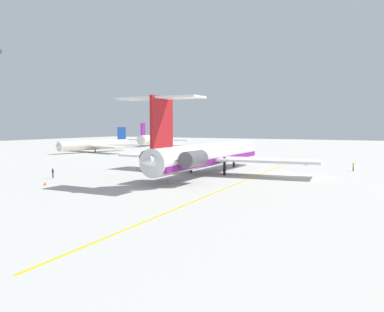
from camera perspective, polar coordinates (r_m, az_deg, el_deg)
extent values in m
plane|color=#B7B5AD|center=(76.12, 12.66, -2.72)|extent=(385.05, 385.05, 0.00)
cylinder|color=white|center=(77.28, 2.64, 0.24)|extent=(41.53, 4.63, 4.43)
cone|color=white|center=(96.52, 7.73, 1.03)|extent=(4.63, 4.27, 4.25)
cone|color=white|center=(59.03, -5.72, -0.69)|extent=(6.48, 3.79, 3.76)
cube|color=#7A197F|center=(77.35, 2.63, -0.50)|extent=(40.61, 4.71, 0.97)
cube|color=white|center=(83.49, -4.27, 0.01)|extent=(8.72, 19.05, 0.44)
cube|color=white|center=(74.26, 11.00, -0.61)|extent=(8.89, 19.09, 0.44)
cylinder|color=#515156|center=(66.37, -5.29, -0.18)|extent=(5.55, 2.59, 2.57)
cube|color=white|center=(65.96, -4.72, -0.20)|extent=(3.33, 1.43, 0.53)
cylinder|color=#515156|center=(62.86, 0.21, -0.42)|extent=(5.55, 2.59, 2.57)
cube|color=white|center=(63.21, -0.41, -0.39)|extent=(3.33, 1.43, 0.53)
cube|color=#B2191E|center=(61.14, -4.35, 4.88)|extent=(6.00, 0.47, 7.84)
cube|color=white|center=(62.82, -7.39, 8.13)|extent=(4.18, 6.48, 0.31)
cube|color=white|center=(59.11, -1.63, 8.40)|extent=(4.18, 6.48, 0.31)
cylinder|color=black|center=(89.10, 6.00, -0.52)|extent=(0.49, 0.49, 3.36)
cylinder|color=black|center=(77.74, -0.17, -1.22)|extent=(0.49, 0.49, 3.36)
cylinder|color=black|center=(74.79, 4.67, -1.46)|extent=(0.49, 0.49, 3.36)
cylinder|color=silver|center=(142.01, -13.70, 1.55)|extent=(27.35, 10.06, 3.28)
cone|color=silver|center=(134.75, -18.51, 1.30)|extent=(3.38, 3.69, 3.11)
cube|color=silver|center=(135.60, -11.81, 1.32)|extent=(7.76, 13.31, 0.39)
cube|color=silver|center=(148.60, -15.42, 1.52)|extent=(7.76, 13.31, 0.39)
cube|color=#19429E|center=(148.75, -10.03, 3.23)|extent=(3.54, 1.22, 4.47)
cylinder|color=black|center=(142.09, -13.69, 0.98)|extent=(0.39, 0.39, 2.20)
cylinder|color=silver|center=(186.67, -5.34, 2.47)|extent=(32.89, 10.29, 3.92)
cone|color=silver|center=(202.01, -3.66, 2.63)|extent=(3.87, 4.28, 3.72)
cube|color=silver|center=(190.31, -7.99, 2.36)|extent=(8.53, 15.78, 0.47)
cube|color=silver|center=(183.47, -2.59, 2.33)|extent=(8.53, 15.78, 0.47)
cube|color=#7A197F|center=(173.71, -7.02, 3.84)|extent=(4.27, 1.23, 5.34)
cylinder|color=black|center=(186.74, -5.34, 1.94)|extent=(0.47, 0.47, 2.63)
cylinder|color=black|center=(87.31, 22.03, -1.76)|extent=(0.10, 0.10, 0.84)
cylinder|color=black|center=(87.20, 22.09, -1.76)|extent=(0.10, 0.10, 0.84)
cylinder|color=yellow|center=(87.18, 22.08, -1.27)|extent=(0.28, 0.28, 0.67)
sphere|color=tan|center=(87.14, 22.08, -0.96)|extent=(0.26, 0.26, 0.26)
cylinder|color=yellow|center=(87.32, 22.00, -1.24)|extent=(0.08, 0.08, 0.57)
cylinder|color=yellow|center=(87.04, 22.15, -1.26)|extent=(0.08, 0.08, 0.57)
cylinder|color=black|center=(74.61, -19.24, -2.68)|extent=(0.11, 0.11, 0.85)
cylinder|color=black|center=(74.49, -19.30, -2.69)|extent=(0.11, 0.11, 0.85)
cylinder|color=#191E4C|center=(74.46, -19.29, -2.10)|extent=(0.29, 0.29, 0.67)
sphere|color=tan|center=(74.41, -19.30, -1.74)|extent=(0.27, 0.27, 0.27)
cylinder|color=#191E4C|center=(74.61, -19.20, -2.06)|extent=(0.08, 0.08, 0.57)
cylinder|color=#191E4C|center=(74.30, -19.37, -2.09)|extent=(0.08, 0.08, 0.57)
cylinder|color=black|center=(102.90, -6.53, -0.57)|extent=(0.10, 0.10, 0.83)
cylinder|color=black|center=(102.76, -6.51, -0.58)|extent=(0.10, 0.10, 0.83)
cylinder|color=gray|center=(102.77, -6.53, -0.16)|extent=(0.28, 0.28, 0.66)
sphere|color=#DBB28E|center=(102.73, -6.53, 0.09)|extent=(0.26, 0.26, 0.26)
cylinder|color=gray|center=(102.94, -6.55, -0.14)|extent=(0.08, 0.08, 0.56)
cylinder|color=gray|center=(102.58, -6.50, -0.15)|extent=(0.08, 0.08, 0.56)
cone|color=#EA590F|center=(97.88, 15.72, -1.05)|extent=(0.40, 0.40, 0.55)
cone|color=#EA590F|center=(66.25, -20.30, -3.70)|extent=(0.40, 0.40, 0.55)
cone|color=#EA590F|center=(96.22, 16.05, -1.15)|extent=(0.40, 0.40, 0.55)
cube|color=gold|center=(74.29, 9.11, -2.84)|extent=(107.50, 4.49, 0.01)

